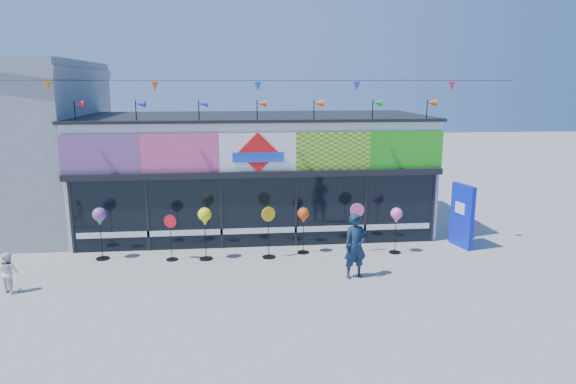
{
  "coord_description": "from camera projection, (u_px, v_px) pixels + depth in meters",
  "views": [
    {
      "loc": [
        -0.73,
        -12.57,
        5.24
      ],
      "look_at": [
        0.8,
        2.0,
        2.1
      ],
      "focal_mm": 32.0,
      "sensor_mm": 36.0,
      "label": 1
    }
  ],
  "objects": [
    {
      "name": "adult_man",
      "position": [
        356.0,
        246.0,
        13.9
      ],
      "size": [
        0.73,
        0.56,
        1.79
      ],
      "primitive_type": "imported",
      "rotation": [
        0.0,
        0.0,
        0.21
      ],
      "color": "#12233A",
      "rests_on": "ground"
    },
    {
      "name": "spinner_1",
      "position": [
        171.0,
        236.0,
        15.31
      ],
      "size": [
        0.38,
        0.36,
        1.4
      ],
      "color": "black",
      "rests_on": "ground"
    },
    {
      "name": "kite_shop",
      "position": [
        255.0,
        172.0,
        18.75
      ],
      "size": [
        16.0,
        5.7,
        5.31
      ],
      "color": "white",
      "rests_on": "ground"
    },
    {
      "name": "spinner_5",
      "position": [
        357.0,
        227.0,
        15.98
      ],
      "size": [
        0.45,
        0.4,
        1.59
      ],
      "color": "black",
      "rests_on": "ground"
    },
    {
      "name": "spinner_2",
      "position": [
        205.0,
        218.0,
        15.26
      ],
      "size": [
        0.41,
        0.41,
        1.61
      ],
      "color": "black",
      "rests_on": "ground"
    },
    {
      "name": "spinner_6",
      "position": [
        396.0,
        217.0,
        15.87
      ],
      "size": [
        0.37,
        0.37,
        1.46
      ],
      "color": "black",
      "rests_on": "ground"
    },
    {
      "name": "spinner_3",
      "position": [
        269.0,
        231.0,
        15.51
      ],
      "size": [
        0.42,
        0.41,
        1.59
      ],
      "color": "black",
      "rests_on": "ground"
    },
    {
      "name": "ground",
      "position": [
        266.0,
        287.0,
        13.4
      ],
      "size": [
        80.0,
        80.0,
        0.0
      ],
      "primitive_type": "plane",
      "color": "gray",
      "rests_on": "ground"
    },
    {
      "name": "blue_sign",
      "position": [
        462.0,
        216.0,
        16.53
      ],
      "size": [
        0.38,
        1.04,
        2.06
      ],
      "rotation": [
        0.0,
        0.0,
        0.22
      ],
      "color": "#0E21D6",
      "rests_on": "ground"
    },
    {
      "name": "spinner_0",
      "position": [
        100.0,
        218.0,
        15.27
      ],
      "size": [
        0.41,
        0.41,
        1.6
      ],
      "color": "black",
      "rests_on": "ground"
    },
    {
      "name": "spinner_4",
      "position": [
        303.0,
        217.0,
        15.87
      ],
      "size": [
        0.37,
        0.37,
        1.46
      ],
      "color": "black",
      "rests_on": "ground"
    },
    {
      "name": "child",
      "position": [
        9.0,
        272.0,
        13.0
      ],
      "size": [
        0.59,
        0.52,
        1.06
      ],
      "primitive_type": "imported",
      "rotation": [
        0.0,
        0.0,
        2.58
      ],
      "color": "white",
      "rests_on": "ground"
    }
  ]
}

